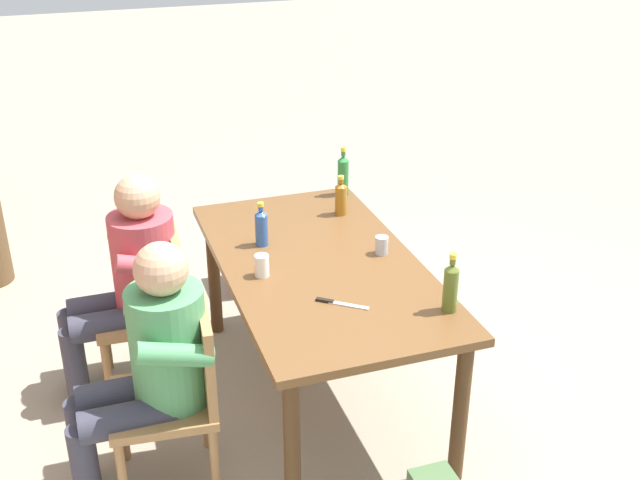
% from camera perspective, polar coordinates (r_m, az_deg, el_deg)
% --- Properties ---
extents(ground_plane, '(24.00, 24.00, 0.00)m').
position_cam_1_polar(ground_plane, '(4.19, 0.00, -11.06)').
color(ground_plane, gray).
extents(dining_table, '(1.71, 0.92, 0.77)m').
position_cam_1_polar(dining_table, '(3.81, 0.00, -2.86)').
color(dining_table, brown).
rests_on(dining_table, ground_plane).
extents(chair_far_left, '(0.48, 0.48, 0.87)m').
position_cam_1_polar(chair_far_left, '(3.45, -10.08, -10.58)').
color(chair_far_left, '#A37547').
rests_on(chair_far_left, ground_plane).
extents(chair_far_right, '(0.46, 0.46, 0.87)m').
position_cam_1_polar(chair_far_right, '(4.10, -11.87, -4.37)').
color(chair_far_right, '#A37547').
rests_on(chair_far_right, ground_plane).
extents(person_in_white_shirt, '(0.47, 0.61, 1.18)m').
position_cam_1_polar(person_in_white_shirt, '(3.36, -12.17, -8.50)').
color(person_in_white_shirt, '#4C935B').
rests_on(person_in_white_shirt, ground_plane).
extents(person_in_plaid_shirt, '(0.47, 0.61, 1.18)m').
position_cam_1_polar(person_in_plaid_shirt, '(4.02, -13.63, -2.51)').
color(person_in_plaid_shirt, '#B7424C').
rests_on(person_in_plaid_shirt, ground_plane).
extents(bottle_amber, '(0.06, 0.06, 0.22)m').
position_cam_1_polar(bottle_amber, '(4.24, 1.52, 3.07)').
color(bottle_amber, '#996019').
rests_on(bottle_amber, dining_table).
extents(bottle_olive, '(0.06, 0.06, 0.27)m').
position_cam_1_polar(bottle_olive, '(3.37, 9.45, -3.34)').
color(bottle_olive, '#566623').
rests_on(bottle_olive, dining_table).
extents(bottle_blue, '(0.06, 0.06, 0.23)m').
position_cam_1_polar(bottle_blue, '(3.91, -4.27, 0.95)').
color(bottle_blue, '#2D56A3').
rests_on(bottle_blue, dining_table).
extents(bottle_green, '(0.06, 0.06, 0.29)m').
position_cam_1_polar(bottle_green, '(4.49, 1.68, 4.78)').
color(bottle_green, '#287A38').
rests_on(bottle_green, dining_table).
extents(cup_white, '(0.07, 0.07, 0.11)m').
position_cam_1_polar(cup_white, '(3.64, -4.24, -1.86)').
color(cup_white, white).
rests_on(cup_white, dining_table).
extents(cup_steel, '(0.06, 0.06, 0.09)m').
position_cam_1_polar(cup_steel, '(3.84, 4.49, -0.39)').
color(cup_steel, '#B2B7BC').
rests_on(cup_steel, dining_table).
extents(table_knife, '(0.16, 0.20, 0.01)m').
position_cam_1_polar(table_knife, '(3.43, 1.32, -4.59)').
color(table_knife, silver).
rests_on(table_knife, dining_table).
extents(backpack_by_far_side, '(0.33, 0.25, 0.43)m').
position_cam_1_polar(backpack_by_far_side, '(5.09, -4.69, -1.17)').
color(backpack_by_far_side, maroon).
rests_on(backpack_by_far_side, ground_plane).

